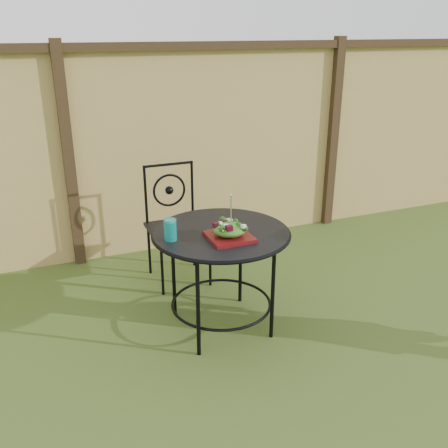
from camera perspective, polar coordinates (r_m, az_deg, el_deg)
ground at (r=3.32m, az=13.04°, el=-15.56°), size 60.00×60.00×0.00m
fence at (r=4.72m, az=-1.37°, el=8.98°), size 8.00×0.12×1.90m
patio_table at (r=3.34m, az=-0.33°, el=-3.02°), size 0.92×0.92×0.72m
patio_chair at (r=4.09m, az=-5.54°, el=0.35°), size 0.46×0.46×0.95m
salad_plate at (r=3.17m, az=0.62°, el=-1.47°), size 0.27×0.27×0.02m
salad at (r=3.15m, az=0.62°, el=-0.60°), size 0.21×0.21×0.08m
fork at (r=3.10m, az=0.80°, el=1.65°), size 0.01×0.01×0.18m
drinking_glass at (r=3.14m, az=-6.15°, el=-0.65°), size 0.08×0.08×0.14m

